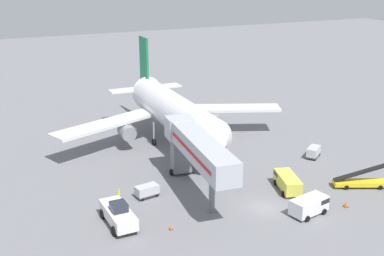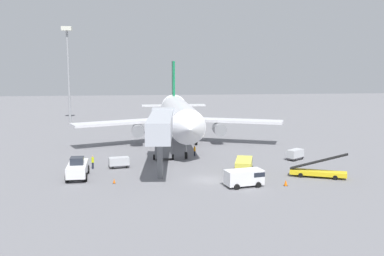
% 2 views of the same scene
% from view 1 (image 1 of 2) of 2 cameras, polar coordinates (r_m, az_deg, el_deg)
% --- Properties ---
extents(ground_plane, '(300.00, 300.00, 0.00)m').
position_cam_1_polar(ground_plane, '(60.18, 8.00, -8.90)').
color(ground_plane, slate).
extents(airplane_at_gate, '(37.99, 33.84, 14.94)m').
position_cam_1_polar(airplane_at_gate, '(77.74, -2.16, 1.92)').
color(airplane_at_gate, silver).
rests_on(airplane_at_gate, ground).
extents(jet_bridge, '(4.84, 18.61, 7.82)m').
position_cam_1_polar(jet_bridge, '(61.03, 0.44, -2.22)').
color(jet_bridge, '#B2B7C1').
rests_on(jet_bridge, ground).
extents(pushback_tug, '(2.90, 6.60, 2.77)m').
position_cam_1_polar(pushback_tug, '(56.11, -8.32, -9.60)').
color(pushback_tug, white).
rests_on(pushback_tug, ground).
extents(belt_loader_truck, '(7.19, 4.36, 3.34)m').
position_cam_1_polar(belt_loader_truck, '(67.86, 18.63, -5.73)').
color(belt_loader_truck, yellow).
rests_on(belt_loader_truck, ground).
extents(service_van_outer_left, '(4.87, 3.10, 2.01)m').
position_cam_1_polar(service_van_outer_left, '(59.29, 13.16, -8.43)').
color(service_van_outer_left, white).
rests_on(service_van_outer_left, ground).
extents(service_van_near_right, '(3.45, 5.65, 1.92)m').
position_cam_1_polar(service_van_near_right, '(64.69, 10.71, -5.93)').
color(service_van_near_right, '#E5DB4C').
rests_on(service_van_near_right, ground).
extents(baggage_cart_far_right, '(3.00, 1.92, 1.49)m').
position_cam_1_polar(baggage_cart_far_right, '(62.02, -5.11, -7.06)').
color(baggage_cart_far_right, '#38383D').
rests_on(baggage_cart_far_right, ground).
extents(baggage_cart_mid_right, '(3.06, 2.82, 1.58)m').
position_cam_1_polar(baggage_cart_mid_right, '(75.73, 13.56, -2.62)').
color(baggage_cart_mid_right, '#38383D').
rests_on(baggage_cart_mid_right, ground).
extents(ground_crew_worker_foreground, '(0.37, 0.37, 1.87)m').
position_cam_1_polar(ground_crew_worker_foreground, '(60.84, -8.29, -7.56)').
color(ground_crew_worker_foreground, '#1E2333').
rests_on(ground_crew_worker_foreground, ground).
extents(ground_crew_worker_midground, '(0.38, 0.38, 1.69)m').
position_cam_1_polar(ground_crew_worker_midground, '(71.81, 1.85, -3.25)').
color(ground_crew_worker_midground, '#1E2333').
rests_on(ground_crew_worker_midground, ground).
extents(safety_cone_alpha, '(0.49, 0.49, 0.75)m').
position_cam_1_polar(safety_cone_alpha, '(62.32, 16.99, -8.20)').
color(safety_cone_alpha, black).
rests_on(safety_cone_alpha, ground).
extents(safety_cone_bravo, '(0.39, 0.39, 0.60)m').
position_cam_1_polar(safety_cone_bravo, '(55.13, -2.39, -11.12)').
color(safety_cone_bravo, black).
rests_on(safety_cone_bravo, ground).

